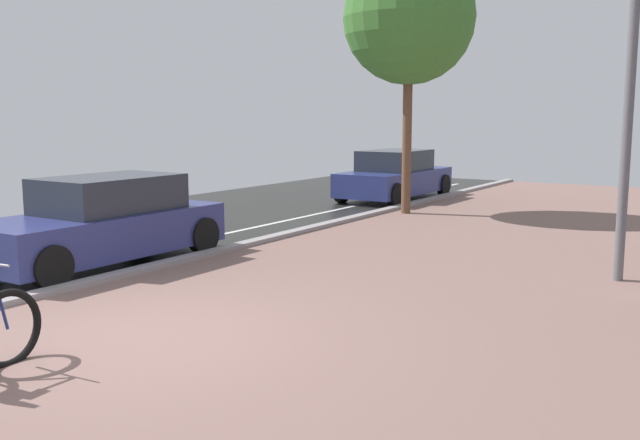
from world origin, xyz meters
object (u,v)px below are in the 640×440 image
Objects in this scene: parked_car_near at (103,223)px; lamp_post at (634,23)px; parked_car_far at (395,176)px; street_tree at (409,18)px.

lamp_post is (7.22, 3.18, 2.96)m from parked_car_near.
street_tree is at bearing -58.15° from parked_car_far.
street_tree is at bearing 140.20° from lamp_post.
street_tree is (1.58, -2.55, 3.96)m from parked_car_far.
parked_car_far is 0.64× the size of lamp_post.
lamp_post is (7.27, -7.29, 2.97)m from parked_car_far.
street_tree reaches higher than parked_car_far.
parked_car_far is 4.97m from street_tree.
parked_car_far is at bearing 90.26° from parked_car_near.
parked_car_near is 8.99m from street_tree.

